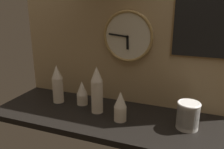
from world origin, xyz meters
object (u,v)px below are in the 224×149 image
cup_stack_center_right (120,106)px  wall_clock (128,37)px  menu_board (211,23)px  cup_stack_center_left (82,93)px  bowl_stack_far_right (188,115)px  cup_stack_left (58,84)px  cup_stack_center (97,90)px

cup_stack_center_right → wall_clock: wall_clock is taller
cup_stack_center_right → menu_board: size_ratio=0.43×
cup_stack_center_left → menu_board: 0.97m
bowl_stack_far_right → wall_clock: 0.65m
wall_clock → menu_board: bearing=1.0°
cup_stack_left → cup_stack_center_left: bearing=7.9°
wall_clock → cup_stack_center: bearing=-121.9°
cup_stack_center_left → bowl_stack_far_right: 0.75m
cup_stack_left → wall_clock: (0.48, 0.17, 0.35)m
cup_stack_center → menu_board: (0.65, 0.23, 0.44)m
menu_board → cup_stack_left: bearing=-169.6°
cup_stack_center_right → wall_clock: bearing=99.7°
wall_clock → bowl_stack_far_right: bearing=-26.7°
cup_stack_center_left → bowl_stack_far_right: size_ratio=1.06×
cup_stack_center_right → cup_stack_center: 0.20m
cup_stack_center_left → cup_stack_center: cup_stack_center is taller
cup_stack_left → menu_board: bearing=10.4°
cup_stack_center_left → cup_stack_center: 0.19m
cup_stack_left → cup_stack_center: 0.34m
cup_stack_left → cup_stack_center_right: cup_stack_left is taller
cup_stack_center_left → wall_clock: 0.52m
cup_stack_center_right → bowl_stack_far_right: bearing=7.6°
cup_stack_center → wall_clock: bearing=58.1°
cup_stack_center_left → cup_stack_left: 0.20m
cup_stack_left → menu_board: menu_board is taller
cup_stack_center_right → cup_stack_center: (-0.19, 0.06, 0.06)m
cup_stack_center_left → menu_board: size_ratio=0.39×
cup_stack_center_left → menu_board: (0.81, 0.16, 0.51)m
bowl_stack_far_right → menu_board: menu_board is taller
bowl_stack_far_right → menu_board: bearing=74.3°
cup_stack_center → bowl_stack_far_right: (0.59, -0.00, -0.07)m
cup_stack_center_left → cup_stack_left: (-0.19, -0.03, 0.05)m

